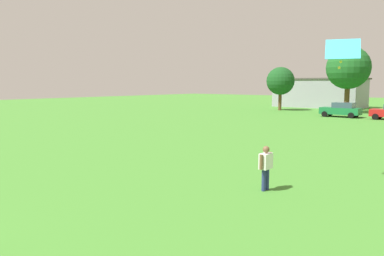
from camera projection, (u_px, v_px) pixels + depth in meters
ground_plane at (333, 131)px, 29.81m from camera, size 160.00×160.00×0.00m
adult_bystander at (266, 164)px, 13.29m from camera, size 0.31×0.76×1.61m
kite at (342, 50)px, 14.00m from camera, size 1.35×0.94×1.13m
parked_car_green_0 at (341, 110)px, 42.49m from camera, size 4.30×2.02×1.68m
tree_far_left at (280, 81)px, 53.03m from camera, size 3.94×3.94×6.13m
tree_left at (348, 68)px, 48.03m from camera, size 5.51×5.51×8.58m
house_right at (319, 93)px, 60.51m from camera, size 13.79×7.32×4.67m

